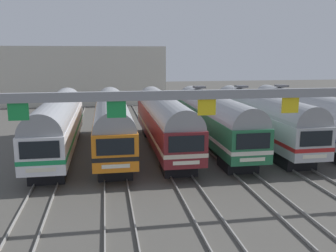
# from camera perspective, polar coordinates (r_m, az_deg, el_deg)

# --- Properties ---
(ground_plane) EXTENTS (160.00, 160.00, 0.00)m
(ground_plane) POSITION_cam_1_polar(r_m,az_deg,el_deg) (32.75, 3.16, -3.49)
(ground_plane) COLOR #4C4944
(track_bed) EXTENTS (23.42, 70.00, 0.15)m
(track_bed) POSITION_cam_1_polar(r_m,az_deg,el_deg) (49.11, -1.21, 1.50)
(track_bed) COLOR gray
(track_bed) RESTS_ON ground
(commuter_train_white) EXTENTS (2.88, 18.06, 4.77)m
(commuter_train_white) POSITION_cam_1_polar(r_m,az_deg,el_deg) (31.64, -16.53, 0.53)
(commuter_train_white) COLOR white
(commuter_train_white) RESTS_ON ground
(commuter_train_orange) EXTENTS (2.88, 18.06, 4.77)m
(commuter_train_orange) POSITION_cam_1_polar(r_m,az_deg,el_deg) (31.40, -8.57, 0.79)
(commuter_train_orange) COLOR orange
(commuter_train_orange) RESTS_ON ground
(commuter_train_maroon) EXTENTS (2.88, 18.06, 4.77)m
(commuter_train_maroon) POSITION_cam_1_polar(r_m,az_deg,el_deg) (31.77, -0.64, 1.03)
(commuter_train_maroon) COLOR maroon
(commuter_train_maroon) RESTS_ON ground
(commuter_train_green) EXTENTS (2.88, 18.06, 5.05)m
(commuter_train_green) POSITION_cam_1_polar(r_m,az_deg,el_deg) (32.74, 6.96, 1.25)
(commuter_train_green) COLOR #236B42
(commuter_train_green) RESTS_ON ground
(commuter_train_stainless) EXTENTS (2.88, 18.06, 5.05)m
(commuter_train_stainless) POSITION_cam_1_polar(r_m,az_deg,el_deg) (34.23, 14.01, 1.43)
(commuter_train_stainless) COLOR #B2B5BA
(commuter_train_stainless) RESTS_ON ground
(commuter_train_silver) EXTENTS (2.88, 18.06, 5.05)m
(commuter_train_silver) POSITION_cam_1_polar(r_m,az_deg,el_deg) (36.20, 20.39, 1.58)
(commuter_train_silver) COLOR silver
(commuter_train_silver) RESTS_ON ground
(catenary_gantry) EXTENTS (27.15, 0.44, 6.97)m
(catenary_gantry) POSITION_cam_1_polar(r_m,az_deg,el_deg) (19.00, 12.34, 2.26)
(catenary_gantry) COLOR gray
(catenary_gantry) RESTS_ON ground
(maintenance_building) EXTENTS (25.90, 10.00, 9.37)m
(maintenance_building) POSITION_cam_1_polar(r_m,az_deg,el_deg) (64.69, -12.56, 7.65)
(maintenance_building) COLOR beige
(maintenance_building) RESTS_ON ground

